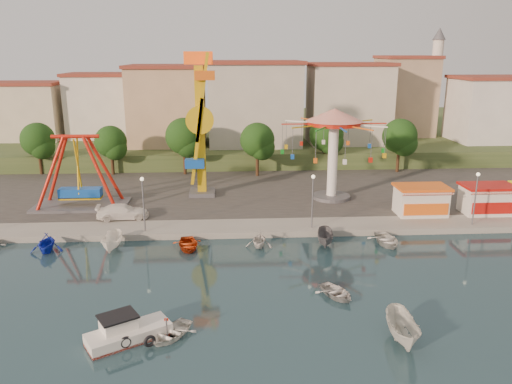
{
  "coord_description": "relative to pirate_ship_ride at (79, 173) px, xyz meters",
  "views": [
    {
      "loc": [
        -0.02,
        -32.26,
        17.05
      ],
      "look_at": [
        2.64,
        14.0,
        4.0
      ],
      "focal_mm": 35.0,
      "sensor_mm": 36.0,
      "label": 1
    }
  ],
  "objects": [
    {
      "name": "ground",
      "position": [
        16.21,
        -21.27,
        -4.39
      ],
      "size": [
        200.0,
        200.0,
        0.0
      ],
      "primitive_type": "plane",
      "color": "#132D35",
      "rests_on": "ground"
    },
    {
      "name": "quay_deck",
      "position": [
        16.21,
        40.73,
        -4.09
      ],
      "size": [
        200.0,
        100.0,
        0.6
      ],
      "primitive_type": "cube",
      "color": "#9E998E",
      "rests_on": "ground"
    },
    {
      "name": "asphalt_pad",
      "position": [
        16.21,
        8.73,
        -3.79
      ],
      "size": [
        90.0,
        28.0,
        0.01
      ],
      "primitive_type": "cube",
      "color": "#4C4944",
      "rests_on": "quay_deck"
    },
    {
      "name": "hill_terrace",
      "position": [
        16.21,
        45.73,
        -2.89
      ],
      "size": [
        200.0,
        60.0,
        3.0
      ],
      "primitive_type": "cube",
      "color": "#384C26",
      "rests_on": "ground"
    },
    {
      "name": "pirate_ship_ride",
      "position": [
        0.0,
        0.0,
        0.0
      ],
      "size": [
        10.0,
        5.0,
        8.0
      ],
      "color": "#59595E",
      "rests_on": "quay_deck"
    },
    {
      "name": "kamikaze_tower",
      "position": [
        13.15,
        3.73,
        4.21
      ],
      "size": [
        3.42,
        3.1,
        16.5
      ],
      "color": "#59595E",
      "rests_on": "quay_deck"
    },
    {
      "name": "wave_swinger",
      "position": [
        28.13,
        1.59,
        3.8
      ],
      "size": [
        11.6,
        11.6,
        10.4
      ],
      "color": "#59595E",
      "rests_on": "quay_deck"
    },
    {
      "name": "booth_left",
      "position": [
        36.24,
        -4.78,
        -2.23
      ],
      "size": [
        5.4,
        3.78,
        3.08
      ],
      "color": "white",
      "rests_on": "quay_deck"
    },
    {
      "name": "booth_mid",
      "position": [
        43.34,
        -4.78,
        -2.23
      ],
      "size": [
        5.4,
        3.78,
        3.08
      ],
      "color": "white",
      "rests_on": "quay_deck"
    },
    {
      "name": "lamp_post_1",
      "position": [
        8.21,
        -8.27,
        -1.29
      ],
      "size": [
        0.14,
        0.14,
        5.0
      ],
      "primitive_type": "cylinder",
      "color": "#59595E",
      "rests_on": "quay_deck"
    },
    {
      "name": "lamp_post_2",
      "position": [
        24.21,
        -8.27,
        -1.29
      ],
      "size": [
        0.14,
        0.14,
        5.0
      ],
      "primitive_type": "cylinder",
      "color": "#59595E",
      "rests_on": "quay_deck"
    },
    {
      "name": "lamp_post_3",
      "position": [
        40.21,
        -8.27,
        -1.29
      ],
      "size": [
        0.14,
        0.14,
        5.0
      ],
      "primitive_type": "cylinder",
      "color": "#59595E",
      "rests_on": "quay_deck"
    },
    {
      "name": "tree_0",
      "position": [
        -9.79,
        15.71,
        1.08
      ],
      "size": [
        4.6,
        4.6,
        7.19
      ],
      "color": "#382314",
      "rests_on": "quay_deck"
    },
    {
      "name": "tree_1",
      "position": [
        0.21,
        14.97,
        0.81
      ],
      "size": [
        4.35,
        4.35,
        6.8
      ],
      "color": "#382314",
      "rests_on": "quay_deck"
    },
    {
      "name": "tree_2",
      "position": [
        10.21,
        14.54,
        1.52
      ],
      "size": [
        5.02,
        5.02,
        7.85
      ],
      "color": "#382314",
      "rests_on": "quay_deck"
    },
    {
      "name": "tree_3",
      "position": [
        20.21,
        13.1,
        1.16
      ],
      "size": [
        4.68,
        4.68,
        7.32
      ],
      "color": "#382314",
      "rests_on": "quay_deck"
    },
    {
      "name": "tree_4",
      "position": [
        30.21,
        16.09,
        1.35
      ],
      "size": [
        4.86,
        4.86,
        7.6
      ],
      "color": "#382314",
      "rests_on": "quay_deck"
    },
    {
      "name": "tree_5",
      "position": [
        40.21,
        14.27,
        1.31
      ],
      "size": [
        4.83,
        4.83,
        7.54
      ],
      "color": "#382314",
      "rests_on": "quay_deck"
    },
    {
      "name": "building_0",
      "position": [
        -17.16,
        24.8,
        4.54
      ],
      "size": [
        9.26,
        9.53,
        11.87
      ],
      "primitive_type": "cube",
      "color": "beige",
      "rests_on": "hill_terrace"
    },
    {
      "name": "building_1",
      "position": [
        -5.12,
        30.12,
        2.92
      ],
      "size": [
        12.33,
        9.01,
        8.63
      ],
      "primitive_type": "cube",
      "color": "silver",
      "rests_on": "hill_terrace"
    },
    {
      "name": "building_2",
      "position": [
        8.02,
        30.69,
        4.22
      ],
      "size": [
        11.95,
        9.28,
        11.23
      ],
      "primitive_type": "cube",
      "color": "tan",
      "rests_on": "hill_terrace"
    },
    {
      "name": "building_3",
      "position": [
        21.81,
        27.53,
        3.2
      ],
      "size": [
        12.59,
        10.5,
        9.2
      ],
      "primitive_type": "cube",
      "color": "beige",
      "rests_on": "hill_terrace"
    },
    {
      "name": "building_4",
      "position": [
        35.28,
        30.94,
        3.22
      ],
      "size": [
        10.75,
        9.23,
        9.24
      ],
      "primitive_type": "cube",
      "color": "beige",
      "rests_on": "hill_terrace"
    },
    {
      "name": "building_5",
      "position": [
        48.57,
        29.06,
        4.21
      ],
      "size": [
        12.77,
        10.96,
        11.21
      ],
      "primitive_type": "cube",
      "color": "tan",
      "rests_on": "hill_terrace"
    },
    {
      "name": "building_6",
      "position": [
        60.36,
        27.51,
        4.78
      ],
      "size": [
        8.23,
        8.98,
        12.36
      ],
      "primitive_type": "cube",
      "color": "silver",
      "rests_on": "hill_terrace"
    },
    {
      "name": "minaret",
      "position": [
        52.21,
        32.73,
        8.15
      ],
      "size": [
        2.8,
        2.8,
        18.0
      ],
      "color": "silver",
      "rests_on": "hill_terrace"
    },
    {
      "name": "cabin_motorboat",
      "position": [
        9.83,
        -26.1,
        -3.92
      ],
      "size": [
        5.31,
        4.22,
        1.77
      ],
      "rotation": [
        0.0,
        0.0,
        0.54
      ],
      "color": "white",
      "rests_on": "ground"
    },
    {
      "name": "rowboat_a",
      "position": [
        23.86,
        -21.3,
        -4.07
      ],
      "size": [
        3.45,
        3.85,
        0.66
      ],
      "primitive_type": "imported",
      "rotation": [
        0.0,
        0.0,
        0.47
      ],
      "color": "silver",
      "rests_on": "ground"
    },
    {
      "name": "rowboat_b",
      "position": [
        12.48,
        -25.97,
        -4.05
      ],
      "size": [
        3.74,
        4.02,
        0.68
      ],
      "primitive_type": "imported",
      "rotation": [
        0.0,
        0.0,
        -0.57
      ],
      "color": "white",
      "rests_on": "ground"
    },
    {
      "name": "skiff",
      "position": [
        26.62,
        -27.28,
        -3.55
      ],
      "size": [
        2.0,
        4.49,
        1.69
      ],
      "primitive_type": "imported",
      "rotation": [
        0.0,
        0.0,
        -0.08
      ],
      "color": "silver",
      "rests_on": "ground"
    },
    {
      "name": "van",
      "position": [
        5.39,
        -4.47,
        -3.04
      ],
      "size": [
        5.37,
        2.64,
        1.5
      ],
      "primitive_type": "imported",
      "rotation": [
        0.0,
        0.0,
        1.68
      ],
      "color": "white",
      "rests_on": "quay_deck"
    },
    {
      "name": "moored_boat_1",
      "position": [
        0.08,
        -11.47,
        -3.55
      ],
      "size": [
        3.1,
        3.49,
        1.69
      ],
      "primitive_type": "imported",
      "rotation": [
        0.0,
        0.0,
        0.11
      ],
      "color": "#1528BC",
      "rests_on": "ground"
    },
    {
      "name": "moored_boat_2",
      "position": [
        5.82,
        -11.47,
        -3.63
      ],
      "size": [
        1.55,
        3.97,
        1.53
      ],
      "primitive_type": "imported",
      "rotation": [
        0.0,
        0.0,
        -0.02
      ],
      "color": "white",
      "rests_on": "ground"
    },
    {
      "name": "moored_boat_3",
      "position": [
        12.48,
        -11.47,
        -4.01
      ],
      "size": [
        3.12,
        4.01,
        0.76
      ],
      "primitive_type": "imported",
      "rotation": [
        0.0,
        0.0,
        0.14
      ],
      "color": "#B8350E",
      "rests_on": "ground"
    },
    {
      "name": "moored_boat_4",
      "position": [
        18.9,
        -11.47,
        -3.66
      ],
      "size": [
        2.84,
        3.15,
        1.47
      ],
      "primitive_type": "imported",
      "rotation": [
        0.0,
        0.0,
        -0.17
      ],
      "color": "silver",
      "rests_on": "ground"
    },
    {
      "name": "moored_boat_5",
      "position": [
        24.94,
        -11.47,
        -3.66
      ],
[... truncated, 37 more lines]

